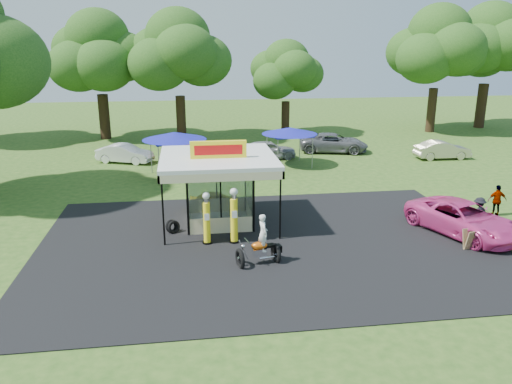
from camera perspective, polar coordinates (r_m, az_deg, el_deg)
The scene contains 24 objects.
ground at distance 20.26m, azimuth 2.48°, elevation -8.12°, with size 120.00×120.00×0.00m, color #294D18.
asphalt_apron at distance 22.05m, azimuth 1.54°, elevation -5.91°, with size 20.00×14.00×0.04m, color black.
gas_station_kiosk at distance 24.06m, azimuth -4.31°, elevation 0.45°, with size 5.40×5.40×4.18m.
gas_pump_left at distance 21.76m, azimuth -5.65°, elevation -3.14°, with size 0.44×0.44×2.38m.
gas_pump_right at distance 21.77m, azimuth -2.52°, elevation -2.86°, with size 0.47×0.47×2.53m.
motorcycle at distance 19.85m, azimuth 0.61°, elevation -5.98°, with size 1.90×1.20×2.17m.
spare_tires at distance 23.48m, azimuth -9.51°, elevation -3.93°, with size 0.80×0.73×0.65m.
a_frame_sign at distance 23.17m, azimuth 23.22°, elevation -5.04°, with size 0.53×0.53×0.89m.
kiosk_car at distance 26.55m, azimuth -4.57°, elevation -0.93°, with size 1.13×2.82×0.96m, color yellow.
pink_sedan at distance 24.80m, azimuth 22.60°, elevation -2.82°, with size 2.51×5.43×1.51m, color #DF3C8E.
spectator_east_a at distance 25.81m, azimuth 24.09°, elevation -2.22°, with size 1.00×0.58×1.55m, color black.
spectator_east_b at distance 28.15m, azimuth 25.85°, elevation -0.87°, with size 0.95×0.39×1.61m, color gray.
bg_car_a at distance 37.96m, azimuth -14.76°, elevation 4.27°, with size 1.44×4.12×1.36m, color silver.
bg_car_b at distance 37.63m, azimuth -6.67°, elevation 4.77°, with size 2.20×5.41×1.57m, color #BA420E.
bg_car_c at distance 37.80m, azimuth 1.35°, elevation 4.84°, with size 1.71×4.25×1.45m, color #A1A0A4.
bg_car_d at distance 40.83m, azimuth 8.88°, elevation 5.58°, with size 2.51×5.44×1.51m, color #5C5C5E.
bg_car_e at distance 40.52m, azimuth 20.53°, elevation 4.52°, with size 1.44×4.13×1.36m, color #B9B48D.
tent_west at distance 33.09m, azimuth -9.31°, elevation 6.30°, with size 4.18×4.18×2.92m.
tent_east at distance 35.60m, azimuth 3.86°, elevation 6.96°, with size 3.94×3.94×2.76m.
oak_far_b at distance 47.60m, azimuth -17.48°, elevation 14.32°, with size 9.36×9.36×11.17m.
oak_far_c at distance 45.34m, azimuth -8.84°, elevation 14.77°, with size 9.51×9.51×11.21m.
oak_far_d at distance 48.11m, azimuth 3.46°, elevation 13.13°, with size 7.27×7.27×8.66m.
oak_far_e at distance 52.13m, azimuth 20.01°, elevation 14.70°, with size 9.93×9.93×11.82m.
oak_far_f at distance 56.78m, azimuth 25.03°, elevation 14.53°, with size 10.11×10.11×12.18m.
Camera 1 is at (-3.42, -18.07, 8.50)m, focal length 35.00 mm.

